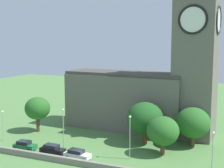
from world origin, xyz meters
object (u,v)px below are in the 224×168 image
object	(u,v)px
church	(152,82)
streetlamp_west_mid	(63,123)
streetlamp_east_mid	(213,146)
tree_riverside_east	(163,131)
car_green	(25,145)
tree_riverside_west	(193,123)
streetlamp_west_end	(3,121)
car_black	(52,149)
streetlamp_central	(130,131)
tree_by_tower	(38,108)
car_white	(77,154)
tree_churchyard	(145,119)

from	to	relation	value
church	streetlamp_west_mid	xyz separation A→B (m)	(-11.94, -18.42, -6.16)
streetlamp_east_mid	church	bearing A→B (deg)	127.48
tree_riverside_east	church	bearing A→B (deg)	112.91
car_green	tree_riverside_west	bearing A→B (deg)	26.66
streetlamp_west_end	streetlamp_east_mid	distance (m)	40.84
car_green	streetlamp_west_end	world-z (taller)	streetlamp_west_end
car_black	tree_riverside_west	xyz separation A→B (m)	(22.62, 14.30, 3.74)
streetlamp_central	tree_by_tower	bearing A→B (deg)	162.48
streetlamp_west_end	streetlamp_east_mid	size ratio (longest dim) A/B	0.93
streetlamp_west_mid	tree_riverside_west	xyz separation A→B (m)	(22.06, 11.39, -0.50)
streetlamp_central	church	bearing A→B (deg)	93.60
car_green	car_black	xyz separation A→B (m)	(6.05, 0.09, 0.02)
car_green	streetlamp_central	bearing A→B (deg)	9.41
tree_by_tower	streetlamp_central	bearing A→B (deg)	-17.52
church	car_green	size ratio (longest dim) A/B	8.14
streetlamp_central	car_black	bearing A→B (deg)	-166.91
tree_riverside_east	tree_riverside_west	size ratio (longest dim) A/B	0.92
car_black	car_white	bearing A→B (deg)	-4.23
car_green	streetlamp_east_mid	bearing A→B (deg)	3.58
car_green	tree_riverside_east	xyz separation A→B (m)	(24.42, 7.54, 3.51)
streetlamp_east_mid	car_black	bearing A→B (deg)	-175.82
car_green	streetlamp_west_mid	bearing A→B (deg)	24.43
car_white	tree_riverside_east	size ratio (longest dim) A/B	0.68
tree_riverside_west	streetlamp_west_end	bearing A→B (deg)	-162.04
church	tree_riverside_west	size ratio (longest dim) A/B	4.63
streetlamp_west_mid	streetlamp_east_mid	xyz separation A→B (m)	(26.76, -0.91, -0.60)
car_white	streetlamp_east_mid	xyz separation A→B (m)	(22.05, 2.39, 3.68)
streetlamp_east_mid	streetlamp_central	bearing A→B (deg)	175.09
streetlamp_west_mid	tree_riverside_east	xyz separation A→B (m)	(17.81, 4.54, -0.76)
church	car_black	bearing A→B (deg)	-120.37
tree_churchyard	tree_riverside_west	bearing A→B (deg)	12.75
streetlamp_west_mid	streetlamp_east_mid	bearing A→B (deg)	-1.96
streetlamp_east_mid	tree_by_tower	distance (m)	39.45
car_black	car_white	size ratio (longest dim) A/B	0.99
car_black	streetlamp_west_mid	world-z (taller)	streetlamp_west_mid
car_green	streetlamp_east_mid	distance (m)	33.64
streetlamp_west_mid	car_white	bearing A→B (deg)	-35.02
streetlamp_central	tree_riverside_west	world-z (taller)	streetlamp_central
streetlamp_central	tree_riverside_west	size ratio (longest dim) A/B	1.01
tree_churchyard	car_green	bearing A→B (deg)	-147.83
tree_by_tower	tree_churchyard	bearing A→B (deg)	2.97
church	car_green	xyz separation A→B (m)	(-18.55, -21.42, -10.43)
streetlamp_west_end	streetlamp_west_mid	xyz separation A→B (m)	(14.07, 0.32, 0.87)
streetlamp_east_mid	tree_churchyard	xyz separation A→B (m)	(-13.74, 10.26, 0.53)
streetlamp_west_mid	streetlamp_central	size ratio (longest dim) A/B	1.02
streetlamp_west_end	tree_churchyard	xyz separation A→B (m)	(27.10, 9.67, 0.80)
streetlamp_central	car_green	bearing A→B (deg)	-170.59
streetlamp_west_mid	streetlamp_central	bearing A→B (deg)	1.14
car_white	streetlamp_east_mid	bearing A→B (deg)	6.18
streetlamp_west_end	tree_by_tower	size ratio (longest dim) A/B	0.80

